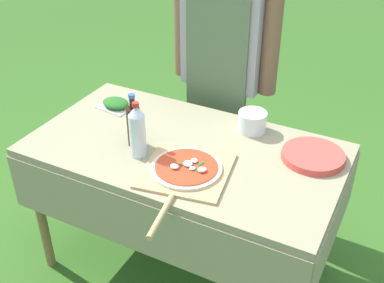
% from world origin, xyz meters
% --- Properties ---
extents(ground_plane, '(12.00, 12.00, 0.00)m').
position_xyz_m(ground_plane, '(0.00, 0.00, 0.00)').
color(ground_plane, '#386B23').
extents(prep_table, '(1.43, 0.79, 0.76)m').
position_xyz_m(prep_table, '(0.00, 0.00, 0.66)').
color(prep_table, gray).
rests_on(prep_table, ground).
extents(person_cook, '(0.60, 0.21, 1.60)m').
position_xyz_m(person_cook, '(-0.08, 0.60, 0.94)').
color(person_cook, '#4C4C51').
rests_on(person_cook, ground).
extents(pizza_on_peel, '(0.41, 0.63, 0.05)m').
position_xyz_m(pizza_on_peel, '(0.10, -0.18, 0.77)').
color(pizza_on_peel, tan).
rests_on(pizza_on_peel, prep_table).
extents(oil_bottle, '(0.06, 0.06, 0.25)m').
position_xyz_m(oil_bottle, '(-0.21, -0.08, 0.86)').
color(oil_bottle, black).
rests_on(oil_bottle, prep_table).
extents(water_bottle, '(0.07, 0.07, 0.26)m').
position_xyz_m(water_bottle, '(-0.15, -0.15, 0.88)').
color(water_bottle, silver).
rests_on(water_bottle, prep_table).
extents(herb_container, '(0.19, 0.16, 0.05)m').
position_xyz_m(herb_container, '(-0.49, 0.17, 0.78)').
color(herb_container, silver).
rests_on(herb_container, prep_table).
extents(mixing_tub, '(0.14, 0.14, 0.10)m').
position_xyz_m(mixing_tub, '(0.22, 0.27, 0.80)').
color(mixing_tub, silver).
rests_on(mixing_tub, prep_table).
extents(plate_stack, '(0.28, 0.28, 0.03)m').
position_xyz_m(plate_stack, '(0.54, 0.17, 0.77)').
color(plate_stack, '#DB4C42').
rests_on(plate_stack, prep_table).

